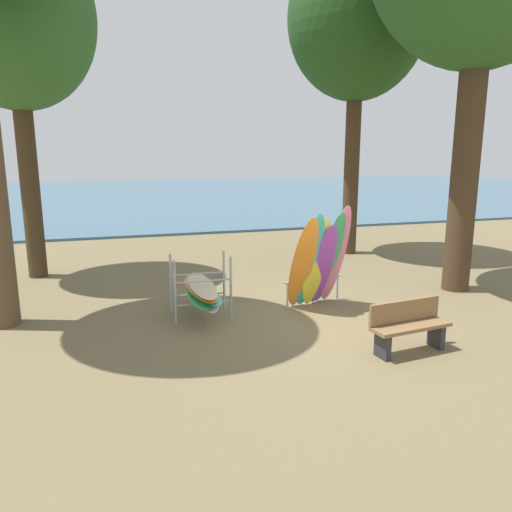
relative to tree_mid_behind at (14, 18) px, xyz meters
The scene contains 7 objects.
ground_plane 10.13m from the tree_mid_behind, 42.91° to the right, with size 80.00×80.00×0.00m, color brown.
lake_water 24.79m from the tree_mid_behind, 76.07° to the left, with size 80.00×36.00×0.10m, color #38607A.
tree_mid_behind is the anchor object (origin of this frame).
tree_far_left_back 9.35m from the tree_mid_behind, ahead, with size 4.18×4.18×9.55m.
leaning_board_pile 9.29m from the tree_mid_behind, 37.04° to the right, with size 1.50×1.10×2.20m.
board_storage_rack 8.13m from the tree_mid_behind, 50.84° to the right, with size 1.15×2.13×1.25m.
park_bench 11.34m from the tree_mid_behind, 47.62° to the right, with size 1.44×0.57×0.85m.
Camera 1 is at (-3.88, -8.38, 3.28)m, focal length 34.32 mm.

